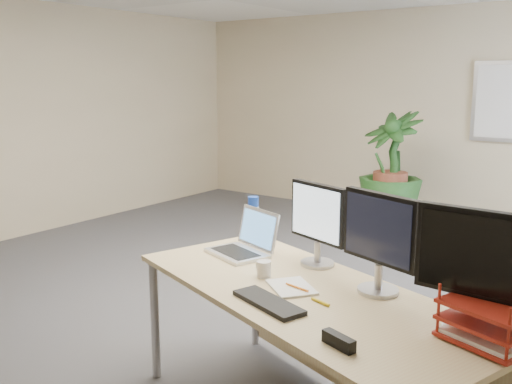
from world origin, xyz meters
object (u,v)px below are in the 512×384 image
Objects in this scene: desk at (322,316)px; monitor_right at (380,236)px; floor_plant at (390,172)px; monitor_left at (318,219)px; laptop at (245,243)px.

monitor_right reaches higher than desk.
floor_plant is 3.20× the size of monitor_left.
monitor_right is (0.46, -0.19, 0.02)m from monitor_left.
floor_plant is 4.01m from monitor_right.
laptop is (0.57, -3.58, 0.09)m from floor_plant.
monitor_left is 0.94× the size of monitor_right.
floor_plant reaches higher than desk.
monitor_right is 1.13× the size of laptop.
desk is at bearing -72.02° from floor_plant.
floor_plant is at bearing 111.94° from monitor_right.
laptop is at bearing 171.71° from monitor_right.
floor_plant reaches higher than laptop.
monitor_left is 0.50m from monitor_right.
monitor_left is 0.51m from laptop.
monitor_left is (-0.19, 0.28, 0.43)m from desk.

